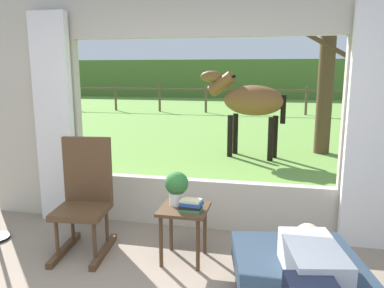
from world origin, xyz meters
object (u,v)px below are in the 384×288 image
at_px(rocking_chair, 85,197).
at_px(potted_plant, 177,186).
at_px(reclining_person, 315,278).
at_px(book_stack, 191,205).
at_px(horse, 249,101).
at_px(pasture_tree, 326,74).
at_px(side_table, 184,217).

distance_m(rocking_chair, potted_plant, 0.93).
xyz_separation_m(reclining_person, rocking_chair, (-2.06, 1.02, 0.02)).
distance_m(reclining_person, book_stack, 1.36).
bearing_deg(reclining_person, potted_plant, 126.36).
xyz_separation_m(book_stack, horse, (0.21, 4.49, 0.58)).
xyz_separation_m(rocking_chair, potted_plant, (0.92, 0.04, 0.16)).
height_order(reclining_person, pasture_tree, pasture_tree).
bearing_deg(side_table, horse, 86.24).
distance_m(rocking_chair, horse, 4.64).
bearing_deg(rocking_chair, potted_plant, -4.06).
bearing_deg(side_table, book_stack, -37.47).
xyz_separation_m(reclining_person, book_stack, (-0.98, 0.94, 0.05)).
relative_size(potted_plant, pasture_tree, 0.09).
relative_size(potted_plant, horse, 0.18).
relative_size(reclining_person, pasture_tree, 0.41).
bearing_deg(rocking_chair, side_table, -7.72).
distance_m(side_table, pasture_tree, 5.55).
relative_size(reclining_person, rocking_chair, 1.28).
bearing_deg(reclining_person, rocking_chair, 142.91).
bearing_deg(horse, potted_plant, -170.37).
distance_m(reclining_person, horse, 5.53).
bearing_deg(reclining_person, horse, 87.39).
bearing_deg(potted_plant, side_table, -36.87).
bearing_deg(reclining_person, pasture_tree, 72.54).
bearing_deg(side_table, potted_plant, 143.13).
height_order(side_table, horse, horse).
relative_size(rocking_chair, horse, 0.62).
xyz_separation_m(potted_plant, horse, (0.37, 4.37, 0.45)).
relative_size(horse, pasture_tree, 0.52).
xyz_separation_m(reclining_person, pasture_tree, (0.72, 6.11, 1.16)).
distance_m(side_table, book_stack, 0.18).
xyz_separation_m(potted_plant, pasture_tree, (1.87, 5.05, 0.98)).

